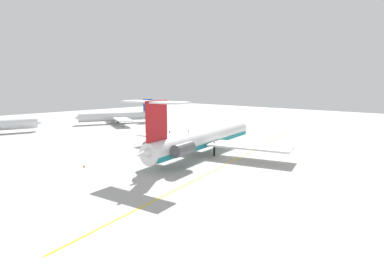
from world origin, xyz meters
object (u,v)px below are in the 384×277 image
ground_crew_portside (188,131)px  safety_cone_wingtip (84,166)px  ground_crew_near_tail (159,133)px  ground_crew_near_nose (170,132)px  airliner_mid_right (115,116)px  main_jetliner (202,139)px  safety_cone_nose (206,134)px

ground_crew_portside → safety_cone_wingtip: 45.21m
safety_cone_wingtip → ground_crew_near_tail: bearing=25.5°
ground_crew_near_tail → safety_cone_wingtip: (-35.14, -16.74, -0.76)m
ground_crew_near_tail → safety_cone_wingtip: 38.93m
ground_crew_near_nose → ground_crew_portside: (5.56, -3.06, 0.04)m
airliner_mid_right → safety_cone_wingtip: airliner_mid_right is taller
airliner_mid_right → safety_cone_wingtip: 71.89m
airliner_mid_right → ground_crew_near_tail: bearing=98.4°
main_jetliner → safety_cone_wingtip: size_ratio=84.22×
main_jetliner → ground_crew_near_nose: size_ratio=26.34×
airliner_mid_right → ground_crew_portside: (-1.54, -44.10, -1.82)m
airliner_mid_right → safety_cone_wingtip: size_ratio=59.43×
safety_cone_nose → ground_crew_near_nose: bearing=140.6°
main_jetliner → airliner_mid_right: 69.20m
ground_crew_near_tail → ground_crew_near_nose: bearing=-114.4°
ground_crew_near_nose → ground_crew_near_tail: bearing=41.6°
main_jetliner → ground_crew_portside: size_ratio=25.34×
safety_cone_nose → safety_cone_wingtip: bearing=-171.3°
ground_crew_portside → safety_cone_nose: (3.70, -4.54, -0.88)m
ground_crew_near_nose → safety_cone_nose: bearing=-144.7°
airliner_mid_right → ground_crew_near_nose: 41.69m
airliner_mid_right → ground_crew_near_tail: 40.43m
ground_crew_near_nose → airliner_mid_right: bearing=-25.1°
airliner_mid_right → ground_crew_portside: 44.17m
ground_crew_near_tail → airliner_mid_right: bearing=-5.7°
ground_crew_portside → safety_cone_nose: size_ratio=3.32×
ground_crew_portside → safety_cone_nose: bearing=176.4°
main_jetliner → safety_cone_nose: size_ratio=84.22×
main_jetliner → ground_crew_near_tail: size_ratio=28.26×
ground_crew_near_nose → safety_cone_wingtip: (-38.09, -14.81, -0.84)m
ground_crew_near_nose → safety_cone_nose: 12.00m
main_jetliner → safety_cone_nose: 28.87m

